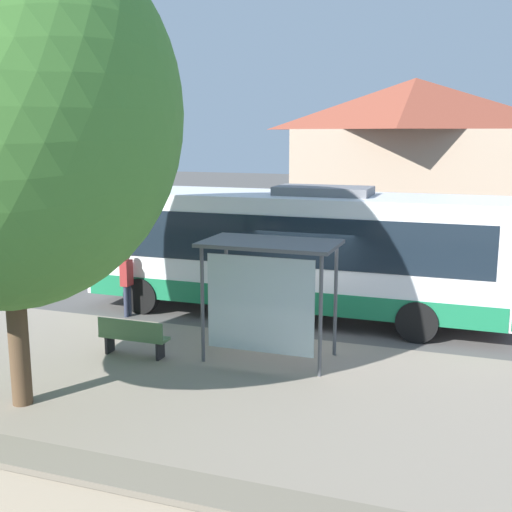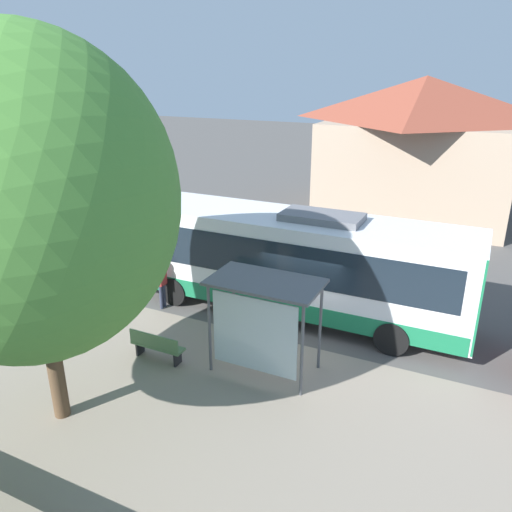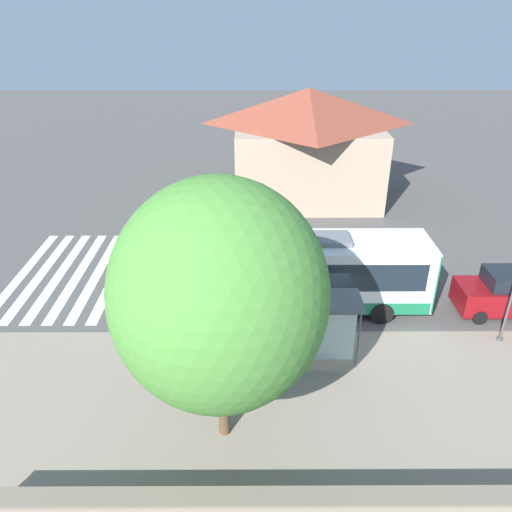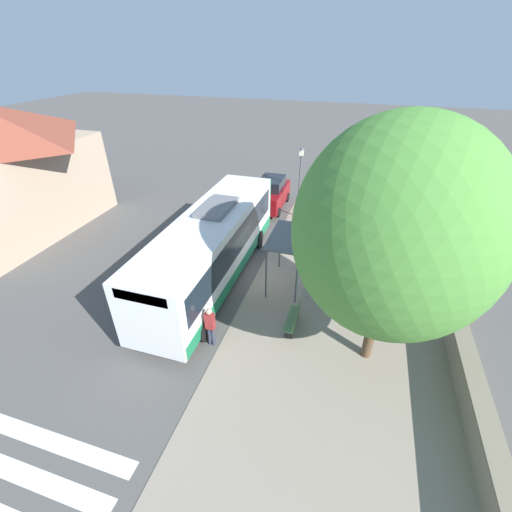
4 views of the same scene
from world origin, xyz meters
name	(u,v)px [view 3 (image 3 of 4)]	position (x,y,z in m)	size (l,w,h in m)	color
ground_plane	(318,332)	(0.00, 0.00, 0.00)	(120.00, 120.00, 0.00)	#514F4C
sidewalk_plaza	(333,411)	(-4.50, 0.00, 0.01)	(9.00, 44.00, 0.02)	gray
crosswalk_stripes	(69,274)	(5.00, 12.09, 0.00)	(9.00, 5.25, 0.01)	silver
stone_wall	(356,509)	(-8.55, 0.00, 0.56)	(0.60, 20.00, 1.10)	gray
background_building	(307,143)	(16.12, -0.87, 3.77)	(8.58, 10.04, 7.32)	tan
bus	(300,272)	(1.94, 0.68, 1.83)	(2.78, 11.20, 3.53)	white
bus_shelter	(323,313)	(-1.74, 0.14, 2.15)	(1.66, 2.89, 2.62)	#515459
pedestrian	(203,307)	(0.30, 4.83, 1.06)	(0.34, 0.24, 1.78)	#2D3347
bench	(245,362)	(-2.50, 3.02, 0.47)	(0.40, 1.60, 0.88)	#4C7247
shade_tree	(219,295)	(-5.39, 3.65, 5.22)	(6.10, 6.10, 8.58)	brown
parked_car_behind_bus	(506,293)	(1.46, -8.37, 1.00)	(1.95, 4.19, 2.07)	maroon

